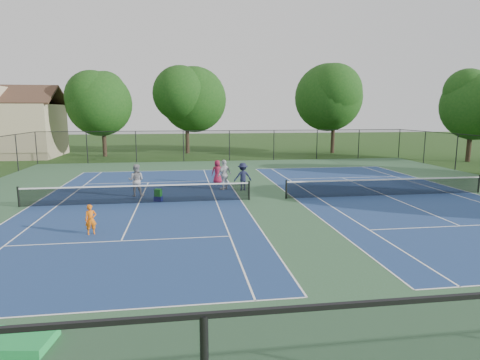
{
  "coord_description": "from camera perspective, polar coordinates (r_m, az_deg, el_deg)",
  "views": [
    {
      "loc": [
        -4.66,
        -21.34,
        4.79
      ],
      "look_at": [
        -1.7,
        -1.0,
        1.3
      ],
      "focal_mm": 30.0,
      "sensor_mm": 36.0,
      "label": 1
    }
  ],
  "objects": [
    {
      "name": "ground",
      "position": [
        22.36,
        3.95,
        -2.76
      ],
      "size": [
        140.0,
        140.0,
        0.0
      ],
      "primitive_type": "plane",
      "color": "#234716",
      "rests_on": "ground"
    },
    {
      "name": "court_pad",
      "position": [
        22.36,
        3.95,
        -2.75
      ],
      "size": [
        36.0,
        36.0,
        0.01
      ],
      "primitive_type": "cube",
      "color": "#2F5430",
      "rests_on": "ground"
    },
    {
      "name": "tennis_court_left",
      "position": [
        21.97,
        -14.21,
        -2.99
      ],
      "size": [
        12.0,
        23.83,
        1.07
      ],
      "color": "navy",
      "rests_on": "ground"
    },
    {
      "name": "tennis_court_right",
      "position": [
        24.76,
        20.01,
        -1.87
      ],
      "size": [
        12.0,
        23.83,
        1.07
      ],
      "color": "navy",
      "rests_on": "ground"
    },
    {
      "name": "perimeter_fence",
      "position": [
        22.07,
        4.0,
        1.31
      ],
      "size": [
        36.08,
        36.08,
        3.02
      ],
      "color": "black",
      "rests_on": "ground"
    },
    {
      "name": "tree_back_a",
      "position": [
        46.11,
        -19.03,
        10.68
      ],
      "size": [
        6.8,
        6.8,
        9.15
      ],
      "color": "#2D2116",
      "rests_on": "ground"
    },
    {
      "name": "tree_back_b",
      "position": [
        47.37,
        -7.63,
        11.74
      ],
      "size": [
        7.6,
        7.6,
        10.03
      ],
      "color": "#2D2116",
      "rests_on": "ground"
    },
    {
      "name": "tree_back_d",
      "position": [
        48.7,
        13.28,
        11.79
      ],
      "size": [
        7.8,
        7.8,
        10.37
      ],
      "color": "#2D2116",
      "rests_on": "ground"
    },
    {
      "name": "tree_side_e",
      "position": [
        44.88,
        30.24,
        9.66
      ],
      "size": [
        6.6,
        6.6,
        8.87
      ],
      "color": "#2D2116",
      "rests_on": "ground"
    },
    {
      "name": "clapboard_house",
      "position": [
        49.86,
        -30.05,
        6.41
      ],
      "size": [
        10.8,
        8.1,
        7.65
      ],
      "color": "tan",
      "rests_on": "ground"
    },
    {
      "name": "child_player",
      "position": [
        16.94,
        -20.46,
        -5.3
      ],
      "size": [
        0.51,
        0.43,
        1.21
      ],
      "primitive_type": "imported",
      "rotation": [
        0.0,
        0.0,
        0.36
      ],
      "color": "orange",
      "rests_on": "ground"
    },
    {
      "name": "instructor",
      "position": [
        23.69,
        -14.56,
        -0.05
      ],
      "size": [
        0.99,
        0.82,
        1.86
      ],
      "primitive_type": "imported",
      "rotation": [
        0.0,
        0.0,
        3.01
      ],
      "color": "#949496",
      "rests_on": "ground"
    },
    {
      "name": "bystander_a",
      "position": [
        24.94,
        -2.24,
        0.76
      ],
      "size": [
        1.14,
        1.07,
        1.89
      ],
      "primitive_type": "imported",
      "rotation": [
        0.0,
        0.0,
        3.85
      ],
      "color": "silver",
      "rests_on": "ground"
    },
    {
      "name": "bystander_b",
      "position": [
        24.72,
        0.4,
        0.49
      ],
      "size": [
        1.16,
        0.73,
        1.71
      ],
      "primitive_type": "imported",
      "rotation": [
        0.0,
        0.0,
        3.23
      ],
      "color": "#181C36",
      "rests_on": "ground"
    },
    {
      "name": "bystander_c",
      "position": [
        27.14,
        -3.23,
        1.17
      ],
      "size": [
        0.81,
        0.54,
        1.6
      ],
      "primitive_type": "imported",
      "rotation": [
        0.0,
        0.0,
        3.19
      ],
      "color": "maroon",
      "rests_on": "ground"
    },
    {
      "name": "ball_crate",
      "position": [
        22.27,
        -11.54,
        -2.62
      ],
      "size": [
        0.49,
        0.43,
        0.27
      ],
      "primitive_type": "cube",
      "rotation": [
        0.0,
        0.0,
        -0.31
      ],
      "color": "#151D97",
      "rests_on": "ground"
    },
    {
      "name": "ball_hopper",
      "position": [
        22.2,
        -11.57,
        -1.78
      ],
      "size": [
        0.42,
        0.39,
        0.4
      ],
      "primitive_type": "cube",
      "rotation": [
        0.0,
        0.0,
        -0.41
      ],
      "color": "green",
      "rests_on": "ball_crate"
    },
    {
      "name": "green_tarp",
      "position": [
        10.11,
        -29.99,
        -19.32
      ],
      "size": [
        1.84,
        1.19,
        0.2
      ],
      "primitive_type": "cube",
      "rotation": [
        0.0,
        0.0,
        -0.15
      ],
      "color": "green",
      "rests_on": "ground"
    }
  ]
}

